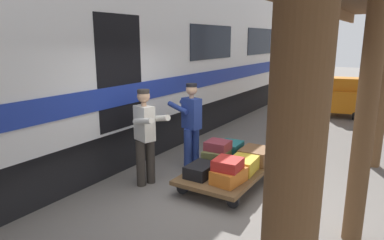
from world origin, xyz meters
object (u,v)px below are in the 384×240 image
(suitcase_black_hardshell, at_px, (201,170))
(baggage_tug, at_px, (344,97))
(suitcase_red_plastic, at_px, (228,164))
(porter_by_door, at_px, (145,134))
(luggage_cart, at_px, (229,171))
(suitcase_teal_softside, at_px, (230,150))
(suitcase_burgundy_valise, at_px, (218,145))
(suitcase_orange_carryall, at_px, (229,176))
(train_car, at_px, (64,63))
(porter_in_overalls, at_px, (191,123))
(suitcase_brown_leather, at_px, (255,155))
(suitcase_yellow_case, at_px, (243,165))
(suitcase_olive_duffel, at_px, (216,158))

(suitcase_black_hardshell, distance_m, baggage_tug, 7.80)
(suitcase_red_plastic, relative_size, porter_by_door, 0.25)
(luggage_cart, height_order, baggage_tug, baggage_tug)
(suitcase_black_hardshell, xyz_separation_m, suitcase_teal_softside, (-0.00, -1.13, 0.05))
(suitcase_burgundy_valise, relative_size, baggage_tug, 0.22)
(suitcase_orange_carryall, xyz_separation_m, suitcase_red_plastic, (0.02, -0.01, 0.20))
(train_car, distance_m, porter_in_overalls, 2.77)
(suitcase_brown_leather, relative_size, porter_by_door, 0.33)
(suitcase_brown_leather, distance_m, suitcase_red_plastic, 1.14)
(suitcase_teal_softside, bearing_deg, porter_in_overalls, 21.02)
(suitcase_burgundy_valise, height_order, porter_in_overalls, porter_in_overalls)
(train_car, relative_size, suitcase_teal_softside, 38.02)
(suitcase_orange_carryall, relative_size, suitcase_red_plastic, 1.28)
(suitcase_black_hardshell, xyz_separation_m, suitcase_red_plastic, (-0.50, -0.01, 0.21))
(suitcase_yellow_case, relative_size, suitcase_teal_softside, 1.10)
(suitcase_burgundy_valise, relative_size, porter_by_door, 0.24)
(suitcase_red_plastic, bearing_deg, porter_by_door, 10.51)
(luggage_cart, height_order, porter_in_overalls, porter_in_overalls)
(suitcase_teal_softside, height_order, baggage_tug, baggage_tug)
(suitcase_red_plastic, relative_size, baggage_tug, 0.23)
(suitcase_black_hardshell, bearing_deg, suitcase_brown_leather, -114.80)
(luggage_cart, height_order, suitcase_brown_leather, suitcase_brown_leather)
(train_car, bearing_deg, suitcase_yellow_case, -167.65)
(suitcase_orange_carryall, xyz_separation_m, porter_by_door, (1.48, 0.27, 0.54))
(baggage_tug, bearing_deg, suitcase_black_hardshell, 82.16)
(luggage_cart, height_order, suitcase_teal_softside, suitcase_teal_softside)
(suitcase_burgundy_valise, bearing_deg, suitcase_teal_softside, -89.19)
(suitcase_burgundy_valise, distance_m, porter_by_door, 1.33)
(luggage_cart, xyz_separation_m, suitcase_olive_duffel, (0.26, 0.00, 0.19))
(suitcase_yellow_case, distance_m, suitcase_red_plastic, 0.59)
(suitcase_black_hardshell, distance_m, suitcase_brown_leather, 1.25)
(suitcase_olive_duffel, bearing_deg, suitcase_yellow_case, 180.00)
(suitcase_black_hardshell, height_order, porter_by_door, porter_by_door)
(suitcase_brown_leather, bearing_deg, suitcase_burgundy_valise, 45.87)
(suitcase_red_plastic, bearing_deg, suitcase_yellow_case, -92.49)
(suitcase_yellow_case, height_order, suitcase_teal_softside, suitcase_teal_softside)
(suitcase_teal_softside, bearing_deg, porter_by_door, 55.62)
(suitcase_olive_duffel, bearing_deg, suitcase_orange_carryall, 132.74)
(suitcase_orange_carryall, xyz_separation_m, suitcase_brown_leather, (0.00, -1.13, 0.02))
(suitcase_yellow_case, distance_m, suitcase_burgundy_valise, 0.58)
(suitcase_orange_carryall, xyz_separation_m, suitcase_olive_duffel, (0.52, -0.57, 0.04))
(suitcase_black_hardshell, bearing_deg, suitcase_orange_carryall, 180.00)
(suitcase_black_hardshell, xyz_separation_m, suitcase_olive_duffel, (-0.00, -0.57, 0.05))
(suitcase_burgundy_valise, xyz_separation_m, baggage_tug, (-1.06, -7.13, -0.03))
(suitcase_black_hardshell, relative_size, baggage_tug, 0.29)
(suitcase_orange_carryall, relative_size, porter_by_door, 0.32)
(suitcase_yellow_case, height_order, baggage_tug, baggage_tug)
(luggage_cart, xyz_separation_m, suitcase_yellow_case, (-0.26, 0.00, 0.16))
(suitcase_yellow_case, bearing_deg, porter_in_overalls, -12.87)
(suitcase_olive_duffel, bearing_deg, suitcase_teal_softside, -90.00)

